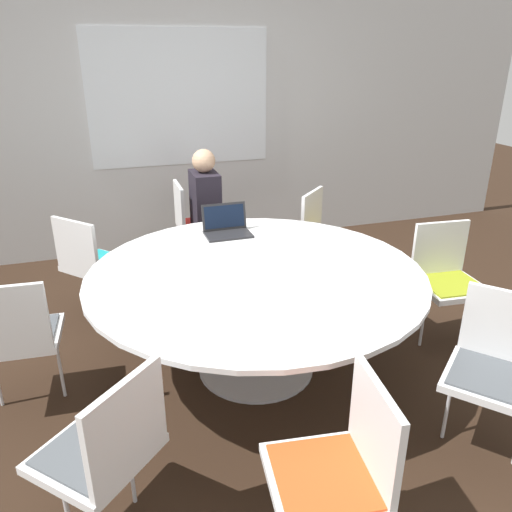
{
  "coord_description": "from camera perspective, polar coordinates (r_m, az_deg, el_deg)",
  "views": [
    {
      "loc": [
        -0.88,
        -2.7,
        2.0
      ],
      "look_at": [
        0.0,
        0.0,
        0.82
      ],
      "focal_mm": 35.0,
      "sensor_mm": 36.0,
      "label": 1
    }
  ],
  "objects": [
    {
      "name": "wall_back",
      "position": [
        5.29,
        -8.59,
        15.24
      ],
      "size": [
        8.0,
        0.07,
        2.7
      ],
      "color": "silver",
      "rests_on": "ground_plane"
    },
    {
      "name": "chair_0",
      "position": [
        4.73,
        -7.13,
        4.16
      ],
      "size": [
        0.42,
        0.44,
        0.87
      ],
      "rotation": [
        0.0,
        0.0,
        4.71
      ],
      "color": "silver",
      "rests_on": "ground_plane"
    },
    {
      "name": "chair_7",
      "position": [
        4.42,
        7.85,
        2.8
      ],
      "size": [
        0.61,
        0.61,
        0.87
      ],
      "rotation": [
        0.0,
        0.0,
        10.19
      ],
      "color": "silver",
      "rests_on": "ground_plane"
    },
    {
      "name": "chair_6",
      "position": [
        3.8,
        20.96,
        -1.89
      ],
      "size": [
        0.47,
        0.46,
        0.87
      ],
      "rotation": [
        0.0,
        0.0,
        9.34
      ],
      "color": "silver",
      "rests_on": "ground_plane"
    },
    {
      "name": "chair_3",
      "position": [
        2.24,
        -16.75,
        -19.97
      ],
      "size": [
        0.61,
        0.61,
        0.87
      ],
      "rotation": [
        0.0,
        0.0,
        7.05
      ],
      "color": "silver",
      "rests_on": "ground_plane"
    },
    {
      "name": "laptop",
      "position": [
        3.74,
        -3.35,
        3.35
      ],
      "size": [
        0.34,
        0.25,
        0.21
      ],
      "rotation": [
        0.0,
        0.0,
        -0.0
      ],
      "color": "#232326",
      "rests_on": "conference_table"
    },
    {
      "name": "chair_2",
      "position": [
        3.15,
        -25.68,
        -7.84
      ],
      "size": [
        0.47,
        0.45,
        0.87
      ],
      "rotation": [
        0.0,
        0.0,
        6.21
      ],
      "color": "silver",
      "rests_on": "ground_plane"
    },
    {
      "name": "chair_1",
      "position": [
        4.0,
        -18.29,
        -0.34
      ],
      "size": [
        0.61,
        0.61,
        0.87
      ],
      "rotation": [
        0.0,
        0.0,
        5.44
      ],
      "color": "silver",
      "rests_on": "ground_plane"
    },
    {
      "name": "conference_table",
      "position": [
        3.16,
        0.0,
        -3.4
      ],
      "size": [
        2.1,
        2.1,
        0.72
      ],
      "color": "#B7B7BC",
      "rests_on": "ground_plane"
    },
    {
      "name": "chair_5",
      "position": [
        2.88,
        25.76,
        -10.83
      ],
      "size": [
        0.6,
        0.61,
        0.87
      ],
      "rotation": [
        0.0,
        0.0,
        8.55
      ],
      "color": "silver",
      "rests_on": "ground_plane"
    },
    {
      "name": "ground_plane",
      "position": [
        3.48,
        0.0,
        -12.63
      ],
      "size": [
        16.0,
        16.0,
        0.0
      ],
      "primitive_type": "plane",
      "color": "black"
    },
    {
      "name": "chair_4",
      "position": [
        2.11,
        9.61,
        -22.35
      ],
      "size": [
        0.47,
        0.49,
        0.87
      ],
      "rotation": [
        0.0,
        0.0,
        7.72
      ],
      "color": "silver",
      "rests_on": "ground_plane"
    },
    {
      "name": "person_0",
      "position": [
        4.46,
        -5.6,
        5.69
      ],
      "size": [
        0.26,
        0.36,
        1.22
      ],
      "rotation": [
        0.0,
        0.0,
        4.71
      ],
      "color": "#231E28",
      "rests_on": "ground_plane"
    }
  ]
}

